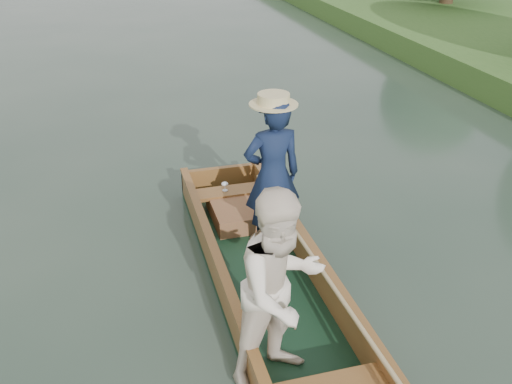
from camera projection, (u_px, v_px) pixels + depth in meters
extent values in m
plane|color=#283D30|center=(271.00, 297.00, 6.00)|extent=(120.00, 120.00, 0.00)
cube|color=black|center=(271.00, 294.00, 5.99)|extent=(1.10, 5.00, 0.08)
cube|color=brown|center=(223.00, 287.00, 5.77)|extent=(0.08, 5.00, 0.32)
cube|color=brown|center=(318.00, 271.00, 6.01)|extent=(0.08, 5.00, 0.32)
cube|color=brown|center=(221.00, 178.00, 8.00)|extent=(1.10, 0.08, 0.32)
cube|color=brown|center=(223.00, 272.00, 5.69)|extent=(0.10, 5.00, 0.04)
cube|color=brown|center=(318.00, 257.00, 5.93)|extent=(0.10, 5.00, 0.04)
cube|color=brown|center=(230.00, 192.00, 7.49)|extent=(0.94, 0.30, 0.05)
imported|color=#121D3A|center=(272.00, 176.00, 6.34)|extent=(0.68, 0.46, 1.82)
cylinder|color=beige|center=(274.00, 101.00, 5.93)|extent=(0.52, 0.52, 0.12)
imported|color=white|center=(281.00, 290.00, 4.54)|extent=(1.05, 0.95, 1.78)
cube|color=#9F3F33|center=(245.00, 210.00, 7.28)|extent=(0.85, 0.90, 0.22)
sphere|color=#A37D56|center=(271.00, 194.00, 7.16)|extent=(0.22, 0.22, 0.22)
sphere|color=#A37D56|center=(271.00, 183.00, 7.08)|extent=(0.17, 0.17, 0.17)
sphere|color=#A37D56|center=(267.00, 178.00, 7.03)|extent=(0.06, 0.06, 0.06)
sphere|color=#A37D56|center=(276.00, 177.00, 7.06)|extent=(0.06, 0.06, 0.06)
sphere|color=#A37D56|center=(273.00, 186.00, 7.03)|extent=(0.07, 0.07, 0.07)
sphere|color=#A37D56|center=(264.00, 194.00, 7.11)|extent=(0.08, 0.08, 0.08)
sphere|color=#A37D56|center=(279.00, 192.00, 7.15)|extent=(0.08, 0.08, 0.08)
sphere|color=#A37D56|center=(267.00, 203.00, 7.17)|extent=(0.09, 0.09, 0.09)
sphere|color=#A37D56|center=(276.00, 202.00, 7.19)|extent=(0.09, 0.09, 0.09)
cylinder|color=silver|center=(225.00, 190.00, 7.46)|extent=(0.07, 0.07, 0.01)
cylinder|color=silver|center=(225.00, 188.00, 7.44)|extent=(0.01, 0.01, 0.08)
ellipsoid|color=silver|center=(225.00, 184.00, 7.42)|extent=(0.09, 0.09, 0.05)
cylinder|color=tan|center=(313.00, 257.00, 5.86)|extent=(0.04, 4.24, 0.19)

